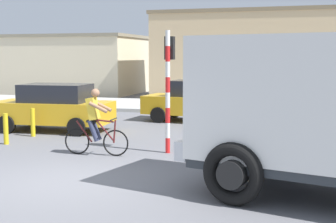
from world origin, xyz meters
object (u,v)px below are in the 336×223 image
object	(u,v)px
pedestrian_near_kerb	(283,103)
bollard_near	(6,129)
car_far_side	(53,107)
bollard_far	(33,122)
cyclist	(95,122)
car_red_near	(197,101)
traffic_light_pole	(169,74)

from	to	relation	value
pedestrian_near_kerb	bollard_near	distance (m)	9.52
car_far_side	bollard_far	distance (m)	1.25
cyclist	car_red_near	distance (m)	6.92
cyclist	car_far_side	distance (m)	4.47
cyclist	bollard_far	distance (m)	3.77
car_far_side	car_red_near	bearing A→B (deg)	40.82
cyclist	car_red_near	size ratio (longest dim) A/B	0.42
car_red_near	bollard_far	world-z (taller)	car_red_near
cyclist	car_red_near	world-z (taller)	cyclist
car_red_near	bollard_near	world-z (taller)	car_red_near
traffic_light_pole	bollard_near	bearing A→B (deg)	-177.05
car_red_near	pedestrian_near_kerb	distance (m)	3.26
car_red_near	bollard_near	size ratio (longest dim) A/B	4.61
traffic_light_pole	bollard_near	size ratio (longest dim) A/B	3.56
car_far_side	bollard_near	world-z (taller)	car_far_side
car_red_near	bollard_near	bearing A→B (deg)	-124.29
traffic_light_pole	pedestrian_near_kerb	distance (m)	6.34
car_red_near	pedestrian_near_kerb	size ratio (longest dim) A/B	2.56
cyclist	car_far_side	world-z (taller)	cyclist
cyclist	bollard_near	xyz separation A→B (m)	(-3.14, 0.64, -0.41)
bollard_near	bollard_far	bearing A→B (deg)	90.00
cyclist	bollard_far	xyz separation A→B (m)	(-3.14, 2.04, -0.41)
cyclist	pedestrian_near_kerb	size ratio (longest dim) A/B	1.07
traffic_light_pole	bollard_far	bearing A→B (deg)	166.61
traffic_light_pole	car_red_near	xyz separation A→B (m)	(-0.61, 5.95, -1.25)
cyclist	bollard_far	size ratio (longest dim) A/B	1.92
traffic_light_pole	car_red_near	bearing A→B (deg)	95.85
pedestrian_near_kerb	bollard_far	distance (m)	8.72
traffic_light_pole	bollard_near	xyz separation A→B (m)	(-4.83, -0.25, -1.62)
car_far_side	cyclist	bearing A→B (deg)	-46.30
pedestrian_near_kerb	bollard_far	bearing A→B (deg)	-149.03
cyclist	pedestrian_near_kerb	bearing A→B (deg)	56.43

